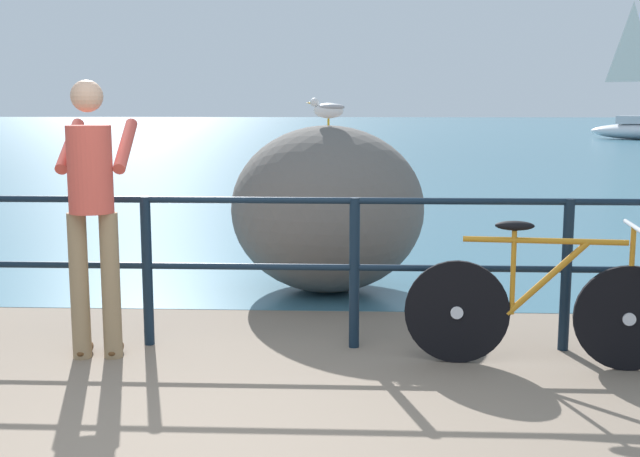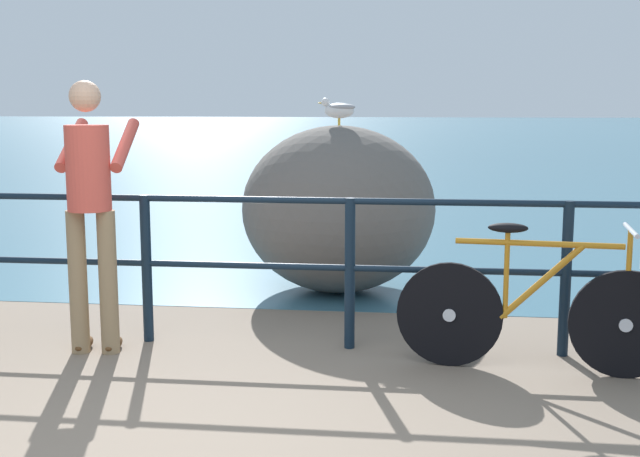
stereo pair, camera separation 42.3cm
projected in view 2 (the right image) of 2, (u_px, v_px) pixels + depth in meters
ground_plane at (377, 162)px, 23.23m from camera, size 120.00×120.00×0.10m
sea_surface at (398, 129)px, 50.62m from camera, size 120.00×90.00×0.01m
promenade_railing at (246, 253)px, 5.44m from camera, size 7.08×0.07×1.02m
bicycle at (562, 299)px, 4.87m from camera, size 1.69×0.48×0.92m
person_at_railing at (91, 204)px, 5.22m from camera, size 0.48×0.65×1.78m
breakwater_boulder_main at (338, 209)px, 7.01m from camera, size 1.68×1.62×1.45m
seagull at (339, 109)px, 6.84m from camera, size 0.34×0.15×0.23m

